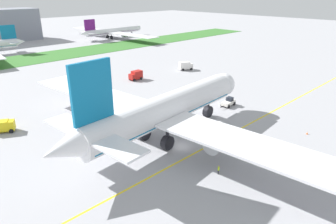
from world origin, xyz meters
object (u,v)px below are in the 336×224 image
parked_airliner_far_outer (112,31)px  airliner_foreground (164,110)px  service_truck_catering_van (186,66)px  service_truck_fuel_bowser (136,75)px  ground_crew_wingwalker_port (123,143)px  service_truck_baggage_loader (3,126)px  pushback_tug (229,102)px  ground_crew_marshaller_front (219,169)px  ground_crew_wingwalker_starboard (158,125)px  traffic_cone_near_nose (307,133)px

parked_airliner_far_outer → airliner_foreground: bearing=-120.8°
service_truck_catering_van → parked_airliner_far_outer: (27.96, 87.83, 2.51)m
service_truck_fuel_bowser → ground_crew_wingwalker_port: bearing=-131.8°
service_truck_baggage_loader → service_truck_fuel_bowser: bearing=14.6°
pushback_tug → parked_airliner_far_outer: (48.29, 121.54, 3.16)m
airliner_foreground → parked_airliner_far_outer: 143.97m
airliner_foreground → ground_crew_wingwalker_port: airliner_foreground is taller
parked_airliner_far_outer → service_truck_baggage_loader: bearing=-134.5°
service_truck_baggage_loader → parked_airliner_far_outer: 136.28m
pushback_tug → ground_crew_marshaller_front: size_ratio=3.69×
ground_crew_wingwalker_port → airliner_foreground: bearing=-21.2°
ground_crew_wingwalker_starboard → service_truck_catering_van: bearing=36.1°
pushback_tug → service_truck_baggage_loader: (-47.25, 24.39, 0.44)m
service_truck_fuel_bowser → service_truck_catering_van: size_ratio=0.82×
airliner_foreground → parked_airliner_far_outer: (73.63, 123.70, -2.20)m
airliner_foreground → parked_airliner_far_outer: bearing=59.2°
airliner_foreground → traffic_cone_near_nose: 30.75m
airliner_foreground → traffic_cone_near_nose: bearing=-39.7°
pushback_tug → ground_crew_wingwalker_port: (-33.21, 0.90, 0.06)m
airliner_foreground → pushback_tug: 25.99m
ground_crew_wingwalker_starboard → parked_airliner_far_outer: (71.01, 119.19, 3.20)m
ground_crew_wingwalker_port → service_truck_fuel_bowser: bearing=48.2°
ground_crew_wingwalker_port → ground_crew_marshaller_front: size_ratio=1.07×
ground_crew_marshaller_front → service_truck_fuel_bowser: size_ratio=0.36×
ground_crew_wingwalker_starboard → service_truck_catering_van: (43.05, 31.36, 0.69)m
ground_crew_wingwalker_port → ground_crew_wingwalker_starboard: 10.59m
service_truck_fuel_bowser → service_truck_catering_van: 22.07m
parked_airliner_far_outer → pushback_tug: bearing=-111.7°
airliner_foreground → pushback_tug: bearing=4.9°
airliner_foreground → service_truck_catering_van: airliner_foreground is taller
service_truck_fuel_bowser → parked_airliner_far_outer: size_ratio=0.06×
ground_crew_marshaller_front → airliner_foreground: bearing=81.7°
airliner_foreground → ground_crew_marshaller_front: (-2.20, -15.18, -5.37)m
ground_crew_wingwalker_starboard → service_truck_baggage_loader: (-24.53, 22.05, 0.47)m
pushback_tug → ground_crew_wingwalker_port: pushback_tug is taller
service_truck_catering_van → ground_crew_wingwalker_port: bearing=-148.5°
pushback_tug → ground_crew_wingwalker_starboard: 22.84m
airliner_foreground → traffic_cone_near_nose: (23.18, -19.26, -6.09)m
airliner_foreground → ground_crew_wingwalker_port: size_ratio=44.51×
service_truck_baggage_loader → ground_crew_wingwalker_starboard: bearing=-41.9°
ground_crew_wingwalker_port → parked_airliner_far_outer: parked_airliner_far_outer is taller
ground_crew_wingwalker_port → ground_crew_wingwalker_starboard: ground_crew_wingwalker_port is taller
ground_crew_wingwalker_starboard → service_truck_catering_van: 53.27m
airliner_foreground → service_truck_fuel_bowser: (23.74, 38.43, -4.76)m
pushback_tug → service_truck_fuel_bowser: (-1.60, 36.27, 0.61)m
airliner_foreground → service_truck_catering_van: size_ratio=14.08×
ground_crew_marshaller_front → parked_airliner_far_outer: 158.26m
pushback_tug → service_truck_catering_van: size_ratio=1.10×
airliner_foreground → parked_airliner_far_outer: size_ratio=1.02×
parked_airliner_far_outer → service_truck_catering_van: bearing=-107.7°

